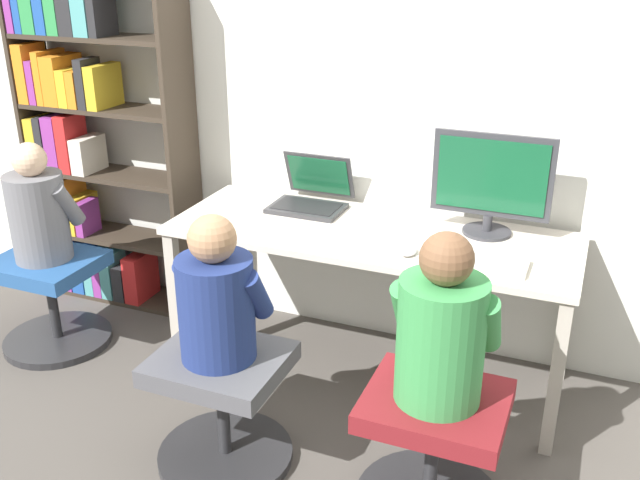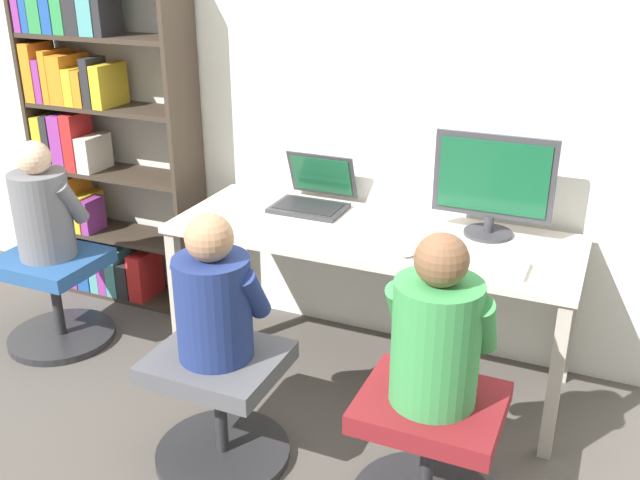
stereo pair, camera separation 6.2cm
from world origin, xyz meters
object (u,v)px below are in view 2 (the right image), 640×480
at_px(office_chair_side, 56,294).
at_px(office_chair_left, 428,449).
at_px(person_at_laptop, 214,297).
at_px(person_near_shelf, 42,208).
at_px(laptop, 313,197).
at_px(keyboard, 476,263).
at_px(bookshelf, 92,145).
at_px(person_at_monitor, 437,332).
at_px(office_chair_right, 220,402).
at_px(desktop_monitor, 493,185).

bearing_deg(office_chair_side, office_chair_left, -11.21).
distance_m(person_at_laptop, person_near_shelf, 1.28).
xyz_separation_m(laptop, person_at_laptop, (0.05, -0.97, -0.06)).
relative_size(office_chair_left, office_chair_side, 1.00).
bearing_deg(keyboard, bookshelf, 170.40).
height_order(office_chair_left, person_near_shelf, person_near_shelf).
bearing_deg(person_at_laptop, bookshelf, 143.74).
distance_m(office_chair_left, person_at_monitor, 0.46).
bearing_deg(person_at_monitor, office_chair_right, -176.13).
bearing_deg(desktop_monitor, office_chair_right, -128.95).
distance_m(desktop_monitor, person_at_laptop, 1.25).
xyz_separation_m(office_chair_right, bookshelf, (-1.33, 0.98, 0.60)).
bearing_deg(person_at_laptop, office_chair_side, 159.87).
bearing_deg(laptop, person_at_laptop, -87.06).
distance_m(laptop, office_chair_side, 1.36).
distance_m(keyboard, person_at_laptop, 1.00).
distance_m(office_chair_side, person_near_shelf, 0.45).
distance_m(desktop_monitor, keyboard, 0.39).
relative_size(keyboard, person_at_monitor, 0.66).
bearing_deg(laptop, keyboard, -22.69).
relative_size(laptop, person_at_monitor, 0.57).
distance_m(office_chair_right, person_at_laptop, 0.44).
height_order(keyboard, person_at_laptop, person_at_laptop).
distance_m(laptop, office_chair_left, 1.34).
distance_m(desktop_monitor, person_at_monitor, 0.93).
distance_m(office_chair_right, bookshelf, 1.76).
bearing_deg(person_at_monitor, office_chair_side, 168.91).
relative_size(office_chair_right, person_at_laptop, 0.95).
bearing_deg(keyboard, person_at_monitor, -90.04).
bearing_deg(office_chair_side, person_near_shelf, 90.00).
xyz_separation_m(office_chair_left, person_at_laptop, (-0.79, -0.05, 0.44)).
xyz_separation_m(keyboard, person_at_monitor, (-0.00, -0.57, -0.00)).
bearing_deg(office_chair_left, office_chair_right, -176.44).
height_order(office_chair_right, person_near_shelf, person_near_shelf).
relative_size(person_at_monitor, person_near_shelf, 1.04).
height_order(keyboard, office_chair_side, keyboard).
height_order(laptop, bookshelf, bookshelf).
bearing_deg(person_at_monitor, person_near_shelf, 168.80).
xyz_separation_m(keyboard, office_chair_left, (-0.00, -0.57, -0.46)).
bearing_deg(person_at_laptop, office_chair_right, -90.00).
distance_m(keyboard, office_chair_side, 2.05).
bearing_deg(office_chair_left, keyboard, 89.96).
relative_size(office_chair_left, office_chair_right, 1.00).
relative_size(desktop_monitor, person_near_shelf, 0.88).
height_order(desktop_monitor, person_near_shelf, desktop_monitor).
distance_m(office_chair_right, person_at_monitor, 0.92).
xyz_separation_m(office_chair_left, office_chair_side, (-1.99, 0.39, 0.00)).
bearing_deg(desktop_monitor, office_chair_side, -165.44).
xyz_separation_m(keyboard, office_chair_right, (-0.79, -0.62, -0.46)).
relative_size(desktop_monitor, office_chair_left, 0.96).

